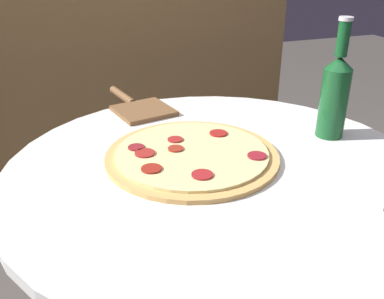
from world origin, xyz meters
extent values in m
cylinder|color=silver|center=(0.00, 0.00, 0.35)|extent=(0.08, 0.08, 0.66)
cylinder|color=silver|center=(0.00, 0.00, 0.69)|extent=(0.89, 0.89, 0.02)
cube|color=olive|center=(0.00, 0.96, 0.80)|extent=(1.42, 0.04, 1.59)
cylinder|color=tan|center=(-0.04, 0.05, 0.71)|extent=(0.37, 0.37, 0.01)
cylinder|color=beige|center=(-0.04, 0.05, 0.72)|extent=(0.33, 0.33, 0.01)
cylinder|color=maroon|center=(-0.07, 0.07, 0.72)|extent=(0.03, 0.03, 0.00)
cylinder|color=maroon|center=(0.05, 0.12, 0.72)|extent=(0.04, 0.04, 0.00)
cylinder|color=maroon|center=(-0.06, 0.12, 0.72)|extent=(0.03, 0.03, 0.00)
cylinder|color=maroon|center=(-0.14, 0.07, 0.72)|extent=(0.04, 0.04, 0.00)
cylinder|color=maroon|center=(-0.14, 0.00, 0.72)|extent=(0.04, 0.04, 0.00)
cylinder|color=maroon|center=(-0.15, 0.11, 0.72)|extent=(0.04, 0.04, 0.00)
cylinder|color=maroon|center=(0.08, -0.02, 0.72)|extent=(0.04, 0.04, 0.00)
cylinder|color=maroon|center=(-0.06, -0.06, 0.72)|extent=(0.04, 0.04, 0.00)
cylinder|color=#144C23|center=(0.31, 0.05, 0.79)|extent=(0.06, 0.06, 0.16)
cone|color=#144C23|center=(0.31, 0.05, 0.88)|extent=(0.06, 0.06, 0.03)
cylinder|color=#144C23|center=(0.31, 0.05, 0.93)|extent=(0.03, 0.03, 0.08)
cylinder|color=silver|center=(0.31, 0.05, 0.98)|extent=(0.03, 0.03, 0.01)
cube|color=brown|center=(-0.07, 0.35, 0.71)|extent=(0.17, 0.17, 0.01)
cylinder|color=brown|center=(-0.10, 0.49, 0.71)|extent=(0.05, 0.15, 0.02)
cube|color=white|center=(0.24, -0.20, 0.71)|extent=(0.14, 0.12, 0.01)
camera|label=1|loc=(-0.32, -0.72, 1.12)|focal=40.00mm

